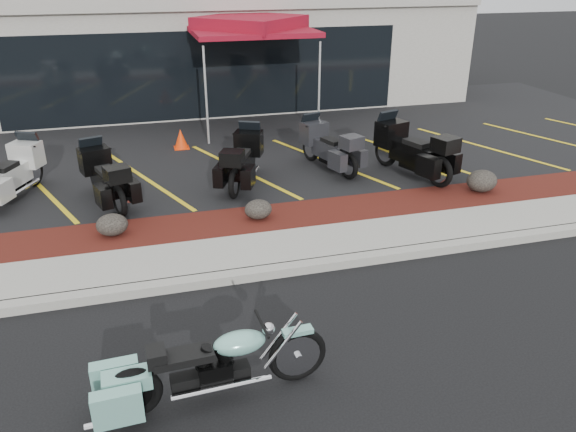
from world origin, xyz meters
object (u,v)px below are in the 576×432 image
object	(u,v)px
traffic_cone	(181,139)
hero_cruiser	(297,348)
touring_white	(31,159)
popup_canopy	(250,27)

from	to	relation	value
traffic_cone	hero_cruiser	bearing A→B (deg)	-87.22
touring_white	popup_canopy	bearing A→B (deg)	-32.50
popup_canopy	hero_cruiser	bearing A→B (deg)	-82.42
traffic_cone	touring_white	bearing A→B (deg)	-150.51
hero_cruiser	popup_canopy	world-z (taller)	popup_canopy
hero_cruiser	traffic_cone	size ratio (longest dim) A/B	5.31
hero_cruiser	traffic_cone	bearing A→B (deg)	90.06
touring_white	hero_cruiser	bearing A→B (deg)	-128.22
hero_cruiser	touring_white	distance (m)	8.34
touring_white	traffic_cone	distance (m)	3.88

